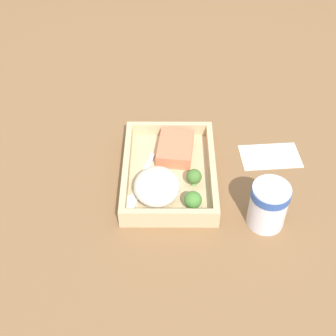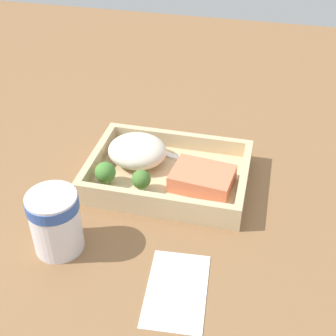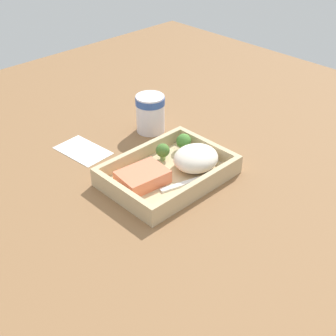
{
  "view_description": "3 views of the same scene",
  "coord_description": "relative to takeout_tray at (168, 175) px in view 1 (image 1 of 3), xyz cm",
  "views": [
    {
      "loc": [
        65.94,
        0.25,
        68.89
      ],
      "look_at": [
        0.0,
        0.0,
        2.7
      ],
      "focal_mm": 50.0,
      "sensor_mm": 36.0,
      "label": 1
    },
    {
      "loc": [
        -14.0,
        59.05,
        48.38
      ],
      "look_at": [
        0.0,
        0.0,
        2.7
      ],
      "focal_mm": 50.0,
      "sensor_mm": 36.0,
      "label": 2
    },
    {
      "loc": [
        -55.66,
        -57.43,
        56.11
      ],
      "look_at": [
        0.0,
        0.0,
        2.7
      ],
      "focal_mm": 50.0,
      "sensor_mm": 36.0,
      "label": 3
    }
  ],
  "objects": [
    {
      "name": "takeout_tray",
      "position": [
        0.0,
        0.0,
        0.0
      ],
      "size": [
        25.72,
        18.41,
        1.2
      ],
      "primitive_type": "cube",
      "color": "#C9B084",
      "rests_on": "ground_plane"
    },
    {
      "name": "receipt_slip",
      "position": [
        -6.24,
        21.54,
        -0.48
      ],
      "size": [
        8.68,
        13.1,
        0.24
      ],
      "primitive_type": "cube",
      "rotation": [
        0.0,
        0.0,
        0.08
      ],
      "color": "white",
      "rests_on": "ground_plane"
    },
    {
      "name": "salmon_fillet",
      "position": [
        -5.89,
        1.27,
        1.99
      ],
      "size": [
        10.28,
        8.09,
        2.79
      ],
      "primitive_type": "cube",
      "rotation": [
        0.0,
        0.0,
        -0.11
      ],
      "color": "#E67852",
      "rests_on": "takeout_tray"
    },
    {
      "name": "mashed_potatoes",
      "position": [
        5.83,
        -2.35,
        2.99
      ],
      "size": [
        9.94,
        8.9,
        4.77
      ],
      "primitive_type": "ellipsoid",
      "color": "silver",
      "rests_on": "takeout_tray"
    },
    {
      "name": "fork",
      "position": [
        3.33,
        -5.94,
        0.82
      ],
      "size": [
        15.65,
        5.93,
        0.44
      ],
      "color": "white",
      "rests_on": "takeout_tray"
    },
    {
      "name": "paper_cup",
      "position": [
        11.36,
        17.83,
        4.55
      ],
      "size": [
        7.03,
        7.03,
        9.22
      ],
      "color": "white",
      "rests_on": "ground_plane"
    },
    {
      "name": "broccoli_floret_1",
      "position": [
        9.14,
        4.42,
        2.82
      ],
      "size": [
        3.34,
        3.34,
        3.99
      ],
      "color": "#75994F",
      "rests_on": "takeout_tray"
    },
    {
      "name": "tray_rim",
      "position": [
        0.0,
        0.0,
        2.03
      ],
      "size": [
        25.72,
        18.41,
        2.86
      ],
      "color": "#C9B084",
      "rests_on": "takeout_tray"
    },
    {
      "name": "ground_plane",
      "position": [
        0.0,
        0.0,
        -1.6
      ],
      "size": [
        160.0,
        160.0,
        2.0
      ],
      "primitive_type": "cube",
      "color": "brown"
    },
    {
      "name": "broccoli_floret_2",
      "position": [
        3.13,
        4.83,
        2.8
      ],
      "size": [
        3.02,
        3.02,
        3.81
      ],
      "color": "#7FAF66",
      "rests_on": "takeout_tray"
    }
  ]
}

